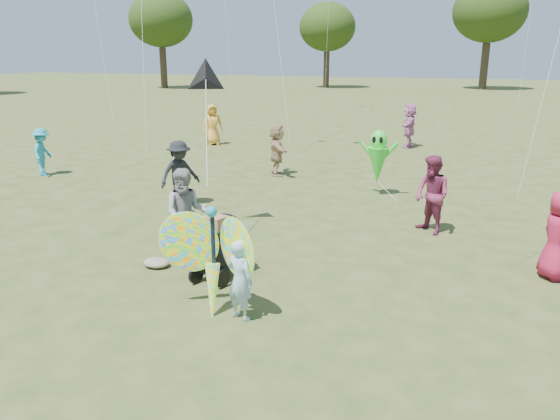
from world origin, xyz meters
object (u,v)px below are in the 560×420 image
(child_girl, at_px, (240,280))
(crowd_g, at_px, (213,125))
(butterfly_kite, at_px, (213,259))
(alien_kite, at_px, (378,159))
(crowd_a, at_px, (558,235))
(crowd_j, at_px, (409,126))
(jogging_stroller, at_px, (219,242))
(crowd_b, at_px, (180,173))
(adult_man, at_px, (186,213))
(crowd_e, at_px, (432,195))
(crowd_i, at_px, (43,152))
(crowd_d, at_px, (277,150))

(child_girl, bearing_deg, crowd_g, -43.19)
(butterfly_kite, xyz_separation_m, alien_kite, (0.89, 7.55, 0.17))
(crowd_a, bearing_deg, crowd_g, 22.62)
(crowd_g, height_order, crowd_j, crowd_j)
(crowd_g, bearing_deg, jogging_stroller, -99.48)
(crowd_b, bearing_deg, alien_kite, -27.62)
(adult_man, bearing_deg, crowd_e, 10.26)
(crowd_b, bearing_deg, butterfly_kite, -114.22)
(crowd_g, relative_size, crowd_i, 1.13)
(crowd_j, bearing_deg, crowd_b, -25.34)
(crowd_i, bearing_deg, crowd_d, -90.39)
(adult_man, xyz_separation_m, butterfly_kite, (1.50, -1.84, -0.03))
(crowd_j, relative_size, butterfly_kite, 0.97)
(child_girl, xyz_separation_m, crowd_j, (0.10, 15.77, 0.27))
(crowd_d, relative_size, crowd_e, 0.96)
(crowd_i, distance_m, crowd_j, 13.46)
(crowd_g, height_order, crowd_i, crowd_g)
(crowd_b, xyz_separation_m, crowd_g, (-3.57, 8.57, 0.02))
(child_girl, relative_size, crowd_g, 0.72)
(crowd_j, xyz_separation_m, alien_kite, (0.32, -8.13, 0.11))
(crowd_d, distance_m, crowd_e, 6.50)
(child_girl, bearing_deg, crowd_j, -72.50)
(crowd_j, bearing_deg, crowd_d, -29.31)
(crowd_e, xyz_separation_m, crowd_j, (-1.98, 10.86, 0.04))
(child_girl, height_order, alien_kite, alien_kite)
(crowd_a, relative_size, crowd_b, 0.93)
(crowd_d, relative_size, alien_kite, 0.90)
(crowd_j, distance_m, jogging_stroller, 14.55)
(crowd_j, relative_size, jogging_stroller, 1.54)
(crowd_d, bearing_deg, crowd_a, -156.53)
(crowd_d, xyz_separation_m, butterfly_kite, (2.47, -8.96, 0.01))
(adult_man, distance_m, crowd_g, 12.83)
(adult_man, xyz_separation_m, crowd_a, (6.24, 1.26, -0.08))
(crowd_b, bearing_deg, crowd_e, -59.83)
(crowd_a, relative_size, crowd_d, 0.95)
(child_girl, xyz_separation_m, crowd_i, (-9.62, 6.47, 0.14))
(crowd_a, height_order, alien_kite, alien_kite)
(child_girl, height_order, crowd_b, crowd_b)
(child_girl, height_order, crowd_e, crowd_e)
(crowd_b, xyz_separation_m, crowd_j, (4.01, 10.82, 0.06))
(adult_man, xyz_separation_m, crowd_j, (2.07, 13.84, 0.03))
(crowd_d, distance_m, jogging_stroller, 8.03)
(crowd_b, bearing_deg, crowd_d, 17.18)
(crowd_b, relative_size, crowd_e, 0.98)
(butterfly_kite, bearing_deg, child_girl, -10.42)
(crowd_d, bearing_deg, crowd_i, 83.57)
(adult_man, distance_m, jogging_stroller, 1.23)
(crowd_d, height_order, crowd_j, crowd_j)
(crowd_d, bearing_deg, jogging_stroller, 166.82)
(alien_kite, bearing_deg, crowd_g, 143.34)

